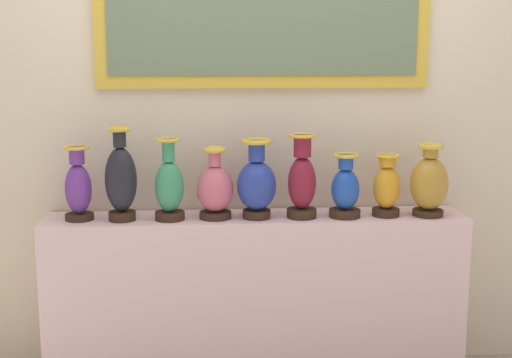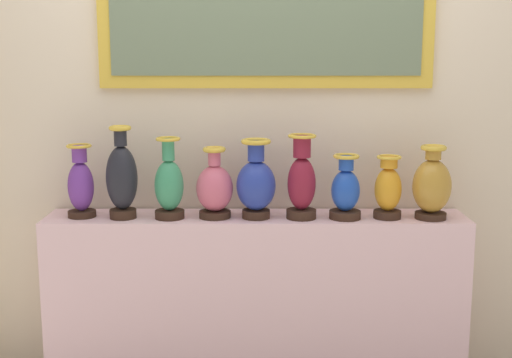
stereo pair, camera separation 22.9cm
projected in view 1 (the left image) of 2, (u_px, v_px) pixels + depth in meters
The scene contains 11 objects.
display_shelf at pixel (256, 298), 3.32m from camera, with size 1.99×0.31×0.82m, color beige.
back_wall at pixel (253, 104), 3.37m from camera, with size 3.95×0.14×2.62m.
vase_violet at pixel (78, 188), 3.15m from camera, with size 0.13×0.13×0.34m.
vase_onyx at pixel (121, 180), 3.13m from camera, with size 0.15×0.15×0.43m.
vase_jade at pixel (169, 187), 3.15m from camera, with size 0.14×0.14×0.38m.
vase_rose at pixel (215, 189), 3.18m from camera, with size 0.17×0.17×0.33m.
vase_cobalt at pixel (256, 184), 3.18m from camera, with size 0.18×0.18×0.37m.
vase_burgundy at pixel (302, 181), 3.19m from camera, with size 0.14×0.14×0.40m.
vase_sapphire at pixel (345, 190), 3.20m from camera, with size 0.15×0.15×0.30m.
vase_amber at pixel (387, 188), 3.23m from camera, with size 0.13×0.13×0.30m.
vase_ochre at pixel (429, 183), 3.23m from camera, with size 0.18×0.18×0.35m.
Camera 1 is at (-0.23, -3.16, 1.58)m, focal length 48.11 mm.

